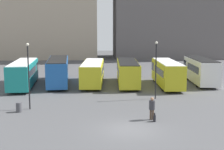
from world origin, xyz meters
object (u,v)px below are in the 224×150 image
object	(u,v)px
bus_3	(128,72)
suitcase	(155,118)
bus_0	(24,73)
lamp_post_0	(28,71)
bus_1	(58,70)
bus_4	(167,73)
bus_2	(93,72)
lamp_post_1	(156,66)
trash_bin	(19,107)
traveler	(152,106)
bus_5	(200,70)

from	to	relation	value
bus_3	suitcase	distance (m)	16.32
bus_0	bus_3	bearing A→B (deg)	-91.00
suitcase	lamp_post_0	distance (m)	11.89
bus_1	bus_4	xyz separation A→B (m)	(13.89, -2.42, -0.09)
bus_2	lamp_post_1	world-z (taller)	lamp_post_1
bus_0	lamp_post_1	bearing A→B (deg)	-120.93
bus_4	trash_bin	size ratio (longest dim) A/B	11.60
bus_0	bus_1	bearing A→B (deg)	-70.33
traveler	suitcase	bearing A→B (deg)	-151.06
traveler	bus_5	bearing A→B (deg)	-15.28
bus_1	bus_4	size ratio (longest dim) A/B	1.17
bus_1	bus_2	bearing A→B (deg)	-102.55
suitcase	lamp_post_0	xyz separation A→B (m)	(-10.59, 4.31, 3.24)
bus_5	bus_1	bearing A→B (deg)	92.54
traveler	bus_0	bearing A→B (deg)	56.62
bus_1	lamp_post_0	distance (m)	13.15
bus_2	bus_0	bearing A→B (deg)	100.82
bus_5	lamp_post_1	xyz separation A→B (m)	(-7.71, -8.96, 1.69)
traveler	lamp_post_0	bearing A→B (deg)	84.58
bus_2	lamp_post_0	size ratio (longest dim) A/B	1.75
bus_1	suitcase	bearing A→B (deg)	-155.89
bus_3	bus_5	bearing A→B (deg)	-84.10
bus_5	trash_bin	bearing A→B (deg)	127.19
bus_4	trash_bin	world-z (taller)	bus_4
bus_0	traveler	xyz separation A→B (m)	(13.51, -15.00, -0.63)
lamp_post_0	bus_4	bearing A→B (deg)	35.32
bus_2	lamp_post_1	xyz separation A→B (m)	(6.56, -8.82, 1.87)
bus_0	traveler	size ratio (longest dim) A/B	5.83
bus_1	trash_bin	bearing A→B (deg)	167.96
bus_4	traveler	xyz separation A→B (m)	(-4.46, -14.39, -0.63)
lamp_post_1	bus_1	bearing A→B (deg)	139.64
bus_1	lamp_post_1	size ratio (longest dim) A/B	1.94
lamp_post_0	trash_bin	world-z (taller)	lamp_post_0
bus_3	trash_bin	distance (m)	16.87
bus_3	suitcase	xyz separation A→B (m)	(0.51, -16.25, -1.41)
bus_2	trash_bin	distance (m)	14.80
bus_4	bus_2	bearing A→B (deg)	80.60
bus_1	bus_2	world-z (taller)	bus_1
lamp_post_1	bus_5	bearing A→B (deg)	49.29
bus_5	suitcase	bearing A→B (deg)	155.18
lamp_post_1	trash_bin	bearing A→B (deg)	-160.70
bus_4	traveler	distance (m)	15.08
bus_0	suitcase	world-z (taller)	bus_0
bus_3	bus_1	bearing A→B (deg)	85.77
bus_1	bus_5	xyz separation A→B (m)	(18.82, -0.48, -0.02)
bus_2	suitcase	size ratio (longest dim) A/B	14.43
bus_2	suitcase	xyz separation A→B (m)	(5.01, -16.70, -1.35)
bus_1	traveler	distance (m)	19.29
traveler	bus_2	bearing A→B (deg)	31.39
bus_5	trash_bin	size ratio (longest dim) A/B	11.45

